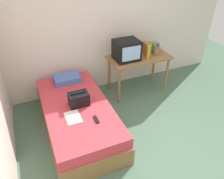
% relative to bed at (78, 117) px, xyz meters
% --- Properties ---
extents(ground_plane, '(8.00, 8.00, 0.00)m').
position_rel_bed_xyz_m(ground_plane, '(0.96, -0.87, -0.24)').
color(ground_plane, '#4C6B56').
extents(wall_back, '(5.20, 0.10, 2.60)m').
position_rel_bed_xyz_m(wall_back, '(0.96, 1.13, 1.06)').
color(wall_back, beige).
rests_on(wall_back, ground).
extents(bed, '(1.00, 2.00, 0.49)m').
position_rel_bed_xyz_m(bed, '(0.00, 0.00, 0.00)').
color(bed, olive).
rests_on(bed, ground).
extents(desk, '(1.16, 0.60, 0.77)m').
position_rel_bed_xyz_m(desk, '(1.42, 0.63, 0.43)').
color(desk, olive).
rests_on(desk, ground).
extents(tv, '(0.44, 0.39, 0.36)m').
position_rel_bed_xyz_m(tv, '(1.14, 0.61, 0.71)').
color(tv, black).
rests_on(tv, desk).
extents(water_bottle, '(0.07, 0.07, 0.25)m').
position_rel_bed_xyz_m(water_bottle, '(1.53, 0.49, 0.65)').
color(water_bottle, orange).
rests_on(water_bottle, desk).
extents(book_row, '(0.28, 0.17, 0.23)m').
position_rel_bed_xyz_m(book_row, '(1.70, 0.70, 0.63)').
color(book_row, '#CC7233').
rests_on(book_row, desk).
extents(picture_frame, '(0.11, 0.02, 0.16)m').
position_rel_bed_xyz_m(picture_frame, '(1.76, 0.54, 0.61)').
color(picture_frame, olive).
rests_on(picture_frame, desk).
extents(pillow, '(0.45, 0.30, 0.11)m').
position_rel_bed_xyz_m(pillow, '(0.03, 0.72, 0.30)').
color(pillow, '#4766AD').
rests_on(pillow, bed).
extents(handbag, '(0.30, 0.20, 0.22)m').
position_rel_bed_xyz_m(handbag, '(0.05, -0.01, 0.35)').
color(handbag, black).
rests_on(handbag, bed).
extents(magazine, '(0.21, 0.29, 0.01)m').
position_rel_bed_xyz_m(magazine, '(-0.12, -0.27, 0.25)').
color(magazine, white).
rests_on(magazine, bed).
extents(remote_dark, '(0.04, 0.16, 0.02)m').
position_rel_bed_xyz_m(remote_dark, '(0.17, -0.45, 0.26)').
color(remote_dark, black).
rests_on(remote_dark, bed).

